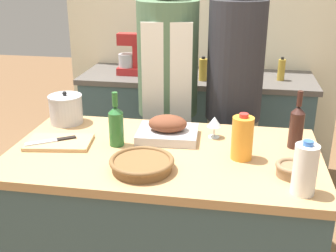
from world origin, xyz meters
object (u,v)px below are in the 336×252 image
object	(u,v)px
milk_jug	(305,169)
person_cook_aproned	(168,94)
wicker_basket	(142,164)
stock_pot	(66,109)
roasting_pan	(168,130)
wine_bottle_dark	(297,126)
stand_mixer	(129,57)
mixing_bowl	(292,169)
person_cook_guest	(234,97)
knife_chef	(53,140)
cutting_board	(59,142)
juice_jug	(242,138)
condiment_bottle_short	(281,70)
condiment_bottle_tall	(203,70)
wine_bottle_green	(116,125)
wine_glass_left	(214,122)

from	to	relation	value
milk_jug	person_cook_aproned	xyz separation A→B (m)	(-0.71, 1.07, -0.06)
wicker_basket	stock_pot	distance (m)	0.72
stock_pot	roasting_pan	bearing A→B (deg)	-12.24
wine_bottle_dark	stand_mixer	world-z (taller)	stand_mixer
mixing_bowl	wine_bottle_dark	size ratio (longest dim) A/B	0.49
wicker_basket	person_cook_guest	xyz separation A→B (m)	(0.36, 0.95, 0.02)
stock_pot	knife_chef	world-z (taller)	stock_pot
roasting_pan	milk_jug	distance (m)	0.74
stock_pot	cutting_board	bearing A→B (deg)	-74.73
milk_jug	wine_bottle_dark	xyz separation A→B (m)	(0.02, 0.44, 0.01)
juice_jug	condiment_bottle_short	distance (m)	1.46
mixing_bowl	condiment_bottle_short	world-z (taller)	condiment_bottle_short
knife_chef	condiment_bottle_tall	xyz separation A→B (m)	(0.60, 1.32, 0.06)
wine_bottle_green	wine_bottle_dark	world-z (taller)	wine_bottle_dark
juice_jug	stock_pot	bearing A→B (deg)	162.68
juice_jug	stand_mixer	xyz separation A→B (m)	(-0.88, 1.42, 0.03)
mixing_bowl	wine_bottle_dark	world-z (taller)	wine_bottle_dark
wine_glass_left	mixing_bowl	bearing A→B (deg)	-46.03
wine_bottle_dark	condiment_bottle_tall	size ratio (longest dim) A/B	1.54
wine_bottle_green	stand_mixer	xyz separation A→B (m)	(-0.29, 1.37, 0.02)
condiment_bottle_short	cutting_board	bearing A→B (deg)	-128.97
person_cook_guest	wine_bottle_dark	bearing A→B (deg)	-83.08
condiment_bottle_tall	condiment_bottle_short	xyz separation A→B (m)	(0.58, 0.11, -0.00)
wine_bottle_dark	knife_chef	xyz separation A→B (m)	(-1.15, -0.17, -0.09)
roasting_pan	knife_chef	bearing A→B (deg)	-162.48
juice_jug	condiment_bottle_tall	bearing A→B (deg)	102.61
roasting_pan	person_cook_aproned	bearing A→B (deg)	99.69
roasting_pan	wine_bottle_dark	world-z (taller)	wine_bottle_dark
roasting_pan	wine_bottle_dark	bearing A→B (deg)	-0.22
milk_jug	knife_chef	size ratio (longest dim) A/B	0.99
stand_mixer	condiment_bottle_tall	bearing A→B (deg)	-9.15
cutting_board	condiment_bottle_short	xyz separation A→B (m)	(1.15, 1.42, 0.07)
wine_bottle_green	condiment_bottle_tall	world-z (taller)	wine_bottle_green
cutting_board	condiment_bottle_short	world-z (taller)	condiment_bottle_short
milk_jug	wicker_basket	bearing A→B (deg)	172.81
stand_mixer	person_cook_guest	distance (m)	1.06
juice_jug	wine_bottle_green	world-z (taller)	wine_bottle_green
milk_jug	stand_mixer	distance (m)	2.02
knife_chef	stock_pot	bearing A→B (deg)	99.62
mixing_bowl	wine_bottle_green	size ratio (longest dim) A/B	0.51
cutting_board	mixing_bowl	bearing A→B (deg)	-7.59
roasting_pan	knife_chef	distance (m)	0.56
milk_jug	wine_bottle_dark	bearing A→B (deg)	87.89
stock_pot	condiment_bottle_tall	bearing A→B (deg)	57.66
stand_mixer	condiment_bottle_tall	distance (m)	0.60
wine_bottle_green	person_cook_guest	bearing A→B (deg)	52.94
juice_jug	condiment_bottle_short	world-z (taller)	juice_jug
milk_jug	stand_mixer	xyz separation A→B (m)	(-1.12, 1.69, 0.03)
person_cook_aproned	person_cook_guest	xyz separation A→B (m)	(0.42, -0.04, 0.02)
roasting_pan	wicker_basket	world-z (taller)	roasting_pan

